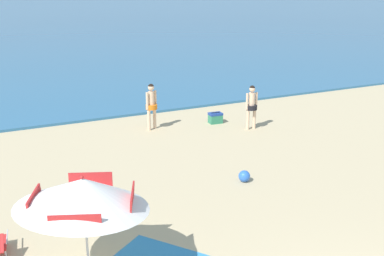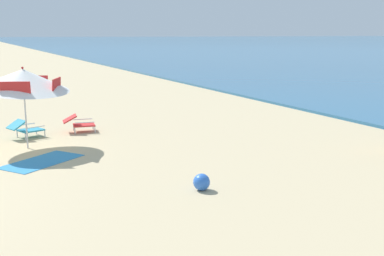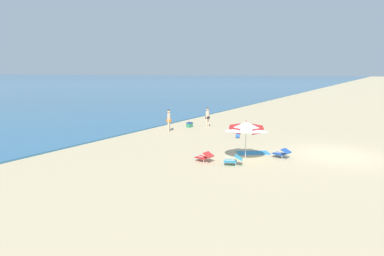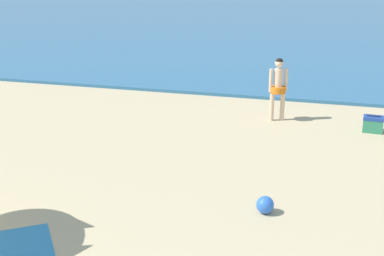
# 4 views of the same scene
# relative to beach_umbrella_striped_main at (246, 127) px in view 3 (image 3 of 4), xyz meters

# --- Properties ---
(ground_plane) EXTENTS (800.00, 800.00, 0.00)m
(ground_plane) POSITION_rel_beach_umbrella_striped_main_xyz_m (3.37, -3.83, -1.72)
(ground_plane) COLOR tan
(beach_umbrella_striped_main) EXTENTS (2.96, 2.94, 2.09)m
(beach_umbrella_striped_main) POSITION_rel_beach_umbrella_striped_main_xyz_m (0.00, 0.00, 0.00)
(beach_umbrella_striped_main) COLOR silver
(beach_umbrella_striped_main) RESTS_ON ground
(lounge_chair_under_umbrella) EXTENTS (0.71, 0.97, 0.51)m
(lounge_chair_under_umbrella) POSITION_rel_beach_umbrella_striped_main_xyz_m (1.30, -1.51, -1.44)
(lounge_chair_under_umbrella) COLOR #1E4799
(lounge_chair_under_umbrella) RESTS_ON ground
(lounge_chair_beside_umbrella) EXTENTS (0.65, 0.95, 0.52)m
(lounge_chair_beside_umbrella) POSITION_rel_beach_umbrella_striped_main_xyz_m (-1.47, 1.60, -1.45)
(lounge_chair_beside_umbrella) COLOR red
(lounge_chair_beside_umbrella) RESTS_ON ground
(lounge_chair_facing_sea) EXTENTS (0.80, 1.01, 0.52)m
(lounge_chair_facing_sea) POSITION_rel_beach_umbrella_striped_main_xyz_m (-1.28, 0.11, -1.45)
(lounge_chair_facing_sea) COLOR teal
(lounge_chair_facing_sea) RESTS_ON ground
(person_standing_near_shore) EXTENTS (0.48, 0.39, 1.61)m
(person_standing_near_shore) POSITION_rel_beach_umbrella_striped_main_xyz_m (7.54, 6.38, -0.79)
(person_standing_near_shore) COLOR beige
(person_standing_near_shore) RESTS_ON ground
(person_standing_beside) EXTENTS (0.46, 0.41, 1.68)m
(person_standing_beside) POSITION_rel_beach_umbrella_striped_main_xyz_m (4.30, 7.94, -0.75)
(person_standing_beside) COLOR beige
(person_standing_beside) RESTS_ON ground
(cooler_box) EXTENTS (0.52, 0.39, 0.43)m
(cooler_box) POSITION_rel_beach_umbrella_striped_main_xyz_m (6.75, 7.61, -1.52)
(cooler_box) COLOR #2D7F5B
(cooler_box) RESTS_ON ground
(beach_ball) EXTENTS (0.31, 0.31, 0.31)m
(beach_ball) POSITION_rel_beach_umbrella_striped_main_xyz_m (4.77, 2.49, -1.56)
(beach_ball) COLOR blue
(beach_ball) RESTS_ON ground
(beach_towel) EXTENTS (1.78, 1.99, 0.01)m
(beach_towel) POSITION_rel_beach_umbrella_striped_main_xyz_m (1.48, 0.13, -1.71)
(beach_towel) COLOR #3384BC
(beach_towel) RESTS_ON ground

